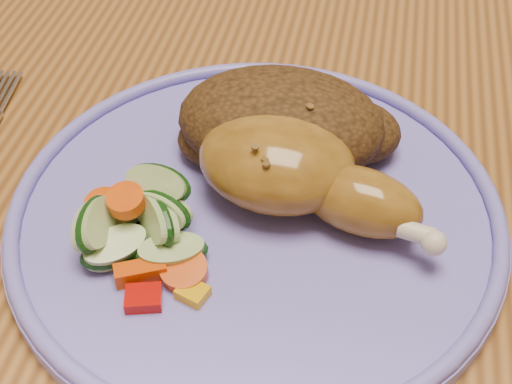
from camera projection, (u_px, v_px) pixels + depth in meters
dining_table at (377, 210)px, 0.58m from camera, size 0.90×1.40×0.75m
chair_far at (391, 8)px, 1.13m from camera, size 0.42×0.42×0.91m
plate at (256, 216)px, 0.45m from camera, size 0.31×0.31×0.01m
plate_rim at (256, 204)px, 0.44m from camera, size 0.31×0.31×0.01m
chicken_leg at (296, 170)px, 0.43m from camera, size 0.16×0.10×0.05m
rice_pilaf at (285, 125)px, 0.47m from camera, size 0.15×0.10×0.06m
vegetable_pile at (140, 226)px, 0.41m from camera, size 0.09×0.10×0.05m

